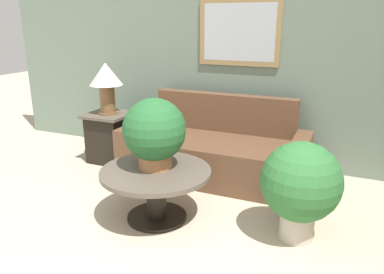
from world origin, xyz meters
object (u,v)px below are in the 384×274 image
object	(u,v)px
coffee_table	(156,183)
table_lamp	(106,80)
side_table	(110,137)
potted_plant_floor	(300,185)
potted_plant_on_table	(154,132)
couch_main	(215,151)

from	to	relation	value
coffee_table	table_lamp	xyz separation A→B (m)	(-1.29, 1.10, 0.71)
side_table	potted_plant_floor	xyz separation A→B (m)	(2.53, -0.92, 0.17)
side_table	potted_plant_floor	size ratio (longest dim) A/B	0.75
side_table	potted_plant_on_table	xyz separation A→B (m)	(1.26, -1.05, 0.50)
side_table	potted_plant_on_table	size ratio (longest dim) A/B	0.99
coffee_table	potted_plant_on_table	world-z (taller)	potted_plant_on_table
coffee_table	side_table	world-z (taller)	side_table
side_table	potted_plant_on_table	distance (m)	1.71
side_table	potted_plant_floor	world-z (taller)	potted_plant_floor
coffee_table	potted_plant_floor	bearing A→B (deg)	8.15
coffee_table	potted_plant_floor	world-z (taller)	potted_plant_floor
coffee_table	potted_plant_on_table	size ratio (longest dim) A/B	1.57
couch_main	potted_plant_on_table	world-z (taller)	potted_plant_on_table
potted_plant_on_table	potted_plant_floor	xyz separation A→B (m)	(1.27, 0.13, -0.33)
table_lamp	side_table	bearing A→B (deg)	-75.96
table_lamp	potted_plant_on_table	distance (m)	1.66
side_table	table_lamp	xyz separation A→B (m)	(-0.00, 0.00, 0.74)
potted_plant_on_table	coffee_table	bearing A→B (deg)	-60.16
coffee_table	potted_plant_floor	distance (m)	1.26
couch_main	side_table	world-z (taller)	couch_main
couch_main	potted_plant_floor	world-z (taller)	couch_main
potted_plant_on_table	potted_plant_floor	distance (m)	1.32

